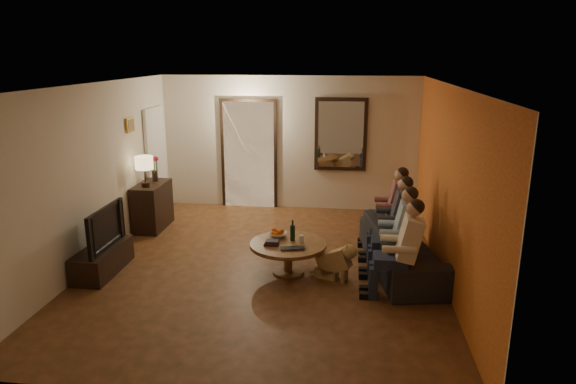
# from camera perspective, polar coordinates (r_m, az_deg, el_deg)

# --- Properties ---
(floor) EXTENTS (5.00, 6.00, 0.01)m
(floor) POSITION_cam_1_polar(r_m,az_deg,el_deg) (7.58, -2.55, -8.21)
(floor) COLOR #442C12
(floor) RESTS_ON ground
(ceiling) EXTENTS (5.00, 6.00, 0.01)m
(ceiling) POSITION_cam_1_polar(r_m,az_deg,el_deg) (6.97, -2.81, 11.82)
(ceiling) COLOR white
(ceiling) RESTS_ON back_wall
(back_wall) EXTENTS (5.00, 0.02, 2.60)m
(back_wall) POSITION_cam_1_polar(r_m,az_deg,el_deg) (10.07, 0.14, 5.43)
(back_wall) COLOR beige
(back_wall) RESTS_ON floor
(front_wall) EXTENTS (5.00, 0.02, 2.60)m
(front_wall) POSITION_cam_1_polar(r_m,az_deg,el_deg) (4.37, -9.19, -7.98)
(front_wall) COLOR beige
(front_wall) RESTS_ON floor
(left_wall) EXTENTS (0.02, 6.00, 2.60)m
(left_wall) POSITION_cam_1_polar(r_m,az_deg,el_deg) (7.96, -20.73, 1.81)
(left_wall) COLOR beige
(left_wall) RESTS_ON floor
(right_wall) EXTENTS (0.02, 6.00, 2.60)m
(right_wall) POSITION_cam_1_polar(r_m,az_deg,el_deg) (7.19, 17.38, 0.75)
(right_wall) COLOR beige
(right_wall) RESTS_ON floor
(orange_accent) EXTENTS (0.01, 6.00, 2.60)m
(orange_accent) POSITION_cam_1_polar(r_m,az_deg,el_deg) (7.19, 17.31, 0.76)
(orange_accent) COLOR #BA541F
(orange_accent) RESTS_ON right_wall
(kitchen_doorway) EXTENTS (1.00, 0.06, 2.10)m
(kitchen_doorway) POSITION_cam_1_polar(r_m,az_deg,el_deg) (10.22, -4.35, 4.10)
(kitchen_doorway) COLOR #FFE0A5
(kitchen_doorway) RESTS_ON floor
(door_trim) EXTENTS (1.12, 0.04, 2.22)m
(door_trim) POSITION_cam_1_polar(r_m,az_deg,el_deg) (10.21, -4.36, 4.09)
(door_trim) COLOR black
(door_trim) RESTS_ON floor
(fridge_glimpse) EXTENTS (0.45, 0.03, 1.70)m
(fridge_glimpse) POSITION_cam_1_polar(r_m,az_deg,el_deg) (10.21, -2.94, 3.26)
(fridge_glimpse) COLOR silver
(fridge_glimpse) RESTS_ON floor
(mirror_frame) EXTENTS (1.00, 0.05, 1.40)m
(mirror_frame) POSITION_cam_1_polar(r_m,az_deg,el_deg) (9.93, 5.89, 6.38)
(mirror_frame) COLOR black
(mirror_frame) RESTS_ON back_wall
(mirror_glass) EXTENTS (0.86, 0.02, 1.26)m
(mirror_glass) POSITION_cam_1_polar(r_m,az_deg,el_deg) (9.90, 5.88, 6.36)
(mirror_glass) COLOR white
(mirror_glass) RESTS_ON back_wall
(white_door) EXTENTS (0.06, 0.85, 2.04)m
(white_door) POSITION_cam_1_polar(r_m,az_deg,el_deg) (10.04, -14.45, 3.30)
(white_door) COLOR white
(white_door) RESTS_ON floor
(framed_art) EXTENTS (0.03, 0.28, 0.24)m
(framed_art) POSITION_cam_1_polar(r_m,az_deg,el_deg) (9.00, -17.13, 7.14)
(framed_art) COLOR #B28C33
(framed_art) RESTS_ON left_wall
(art_canvas) EXTENTS (0.01, 0.22, 0.18)m
(art_canvas) POSITION_cam_1_polar(r_m,az_deg,el_deg) (9.00, -17.04, 7.14)
(art_canvas) COLOR brown
(art_canvas) RESTS_ON left_wall
(dresser) EXTENTS (0.45, 0.91, 0.81)m
(dresser) POSITION_cam_1_polar(r_m,az_deg,el_deg) (9.35, -14.84, -1.50)
(dresser) COLOR black
(dresser) RESTS_ON floor
(table_lamp) EXTENTS (0.30, 0.30, 0.54)m
(table_lamp) POSITION_cam_1_polar(r_m,az_deg,el_deg) (8.99, -15.64, 2.21)
(table_lamp) COLOR beige
(table_lamp) RESTS_ON dresser
(flower_vase) EXTENTS (0.14, 0.14, 0.44)m
(flower_vase) POSITION_cam_1_polar(r_m,az_deg,el_deg) (9.39, -14.62, 2.52)
(flower_vase) COLOR red
(flower_vase) RESTS_ON dresser
(tv_stand) EXTENTS (0.45, 1.11, 0.37)m
(tv_stand) POSITION_cam_1_polar(r_m,az_deg,el_deg) (7.76, -19.92, -7.08)
(tv_stand) COLOR black
(tv_stand) RESTS_ON floor
(tv) EXTENTS (1.03, 0.13, 0.59)m
(tv) POSITION_cam_1_polar(r_m,az_deg,el_deg) (7.60, -20.24, -3.72)
(tv) COLOR black
(tv) RESTS_ON tv_stand
(sofa) EXTENTS (2.31, 1.21, 0.64)m
(sofa) POSITION_cam_1_polar(r_m,az_deg,el_deg) (7.53, 12.72, -6.10)
(sofa) COLOR black
(sofa) RESTS_ON floor
(person_a) EXTENTS (0.60, 0.40, 1.20)m
(person_a) POSITION_cam_1_polar(r_m,az_deg,el_deg) (6.58, 12.74, -6.65)
(person_a) COLOR tan
(person_a) RESTS_ON sofa
(person_b) EXTENTS (0.60, 0.40, 1.20)m
(person_b) POSITION_cam_1_polar(r_m,az_deg,el_deg) (7.14, 12.28, -4.87)
(person_b) COLOR tan
(person_b) RESTS_ON sofa
(person_c) EXTENTS (0.60, 0.40, 1.20)m
(person_c) POSITION_cam_1_polar(r_m,az_deg,el_deg) (7.71, 11.89, -3.35)
(person_c) COLOR tan
(person_c) RESTS_ON sofa
(person_d) EXTENTS (0.60, 0.40, 1.20)m
(person_d) POSITION_cam_1_polar(r_m,az_deg,el_deg) (8.28, 11.55, -2.04)
(person_d) COLOR tan
(person_d) RESTS_ON sofa
(dog) EXTENTS (0.61, 0.42, 0.56)m
(dog) POSITION_cam_1_polar(r_m,az_deg,el_deg) (7.08, 5.13, -7.53)
(dog) COLOR #AB824F
(dog) RESTS_ON floor
(coffee_table) EXTENTS (1.27, 1.27, 0.45)m
(coffee_table) POSITION_cam_1_polar(r_m,az_deg,el_deg) (7.26, 0.02, -7.33)
(coffee_table) COLOR brown
(coffee_table) RESTS_ON floor
(bowl) EXTENTS (0.26, 0.26, 0.06)m
(bowl) POSITION_cam_1_polar(r_m,az_deg,el_deg) (7.39, -1.16, -4.78)
(bowl) COLOR white
(bowl) RESTS_ON coffee_table
(oranges) EXTENTS (0.20, 0.20, 0.08)m
(oranges) POSITION_cam_1_polar(r_m,az_deg,el_deg) (7.37, -1.17, -4.28)
(oranges) COLOR #D55511
(oranges) RESTS_ON bowl
(wine_bottle) EXTENTS (0.07, 0.07, 0.31)m
(wine_bottle) POSITION_cam_1_polar(r_m,az_deg,el_deg) (7.21, 0.51, -4.26)
(wine_bottle) COLOR black
(wine_bottle) RESTS_ON coffee_table
(wine_glass) EXTENTS (0.06, 0.06, 0.10)m
(wine_glass) POSITION_cam_1_polar(r_m,az_deg,el_deg) (7.19, 1.50, -5.22)
(wine_glass) COLOR silver
(wine_glass) RESTS_ON coffee_table
(book_stack) EXTENTS (0.20, 0.15, 0.07)m
(book_stack) POSITION_cam_1_polar(r_m,az_deg,el_deg) (7.10, -1.84, -5.62)
(book_stack) COLOR black
(book_stack) RESTS_ON coffee_table
(laptop) EXTENTS (0.37, 0.28, 0.03)m
(laptop) POSITION_cam_1_polar(r_m,az_deg,el_deg) (6.90, 0.57, -6.43)
(laptop) COLOR black
(laptop) RESTS_ON coffee_table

